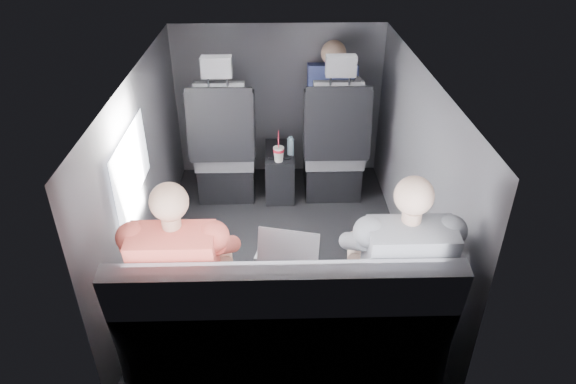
{
  "coord_description": "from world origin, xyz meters",
  "views": [
    {
      "loc": [
        -0.03,
        -2.98,
        2.32
      ],
      "look_at": [
        0.05,
        -0.05,
        0.56
      ],
      "focal_mm": 32.0,
      "sensor_mm": 36.0,
      "label": 1
    }
  ],
  "objects_px": {
    "water_bottle": "(291,147)",
    "passenger_rear_right": "(397,270)",
    "front_seat_right": "(333,152)",
    "passenger_rear_left": "(184,275)",
    "front_seat_left": "(225,154)",
    "laptop_black": "(392,245)",
    "laptop_silver": "(287,251)",
    "passenger_front_right": "(331,101)",
    "center_console": "(280,172)",
    "soda_cup": "(279,154)",
    "laptop_white": "(190,258)",
    "rear_bench": "(284,332)"
  },
  "relations": [
    {
      "from": "laptop_white",
      "to": "passenger_front_right",
      "type": "bearing_deg",
      "value": 64.3
    },
    {
      "from": "soda_cup",
      "to": "water_bottle",
      "type": "xyz_separation_m",
      "value": [
        0.1,
        0.1,
        0.01
      ]
    },
    {
      "from": "soda_cup",
      "to": "passenger_rear_right",
      "type": "xyz_separation_m",
      "value": [
        0.58,
        -1.66,
        0.16
      ]
    },
    {
      "from": "laptop_silver",
      "to": "laptop_black",
      "type": "distance_m",
      "value": 0.57
    },
    {
      "from": "rear_bench",
      "to": "laptop_black",
      "type": "relative_size",
      "value": 4.7
    },
    {
      "from": "water_bottle",
      "to": "rear_bench",
      "type": "bearing_deg",
      "value": -92.77
    },
    {
      "from": "front_seat_left",
      "to": "passenger_rear_left",
      "type": "distance_m",
      "value": 1.82
    },
    {
      "from": "passenger_front_right",
      "to": "front_seat_left",
      "type": "bearing_deg",
      "value": -163.89
    },
    {
      "from": "front_seat_right",
      "to": "rear_bench",
      "type": "relative_size",
      "value": 0.79
    },
    {
      "from": "center_console",
      "to": "soda_cup",
      "type": "height_order",
      "value": "soda_cup"
    },
    {
      "from": "water_bottle",
      "to": "passenger_rear_right",
      "type": "height_order",
      "value": "passenger_rear_right"
    },
    {
      "from": "water_bottle",
      "to": "laptop_silver",
      "type": "xyz_separation_m",
      "value": [
        -0.07,
        -1.59,
        0.15
      ]
    },
    {
      "from": "laptop_black",
      "to": "passenger_rear_right",
      "type": "distance_m",
      "value": 0.22
    },
    {
      "from": "rear_bench",
      "to": "passenger_front_right",
      "type": "relative_size",
      "value": 1.93
    },
    {
      "from": "rear_bench",
      "to": "water_bottle",
      "type": "height_order",
      "value": "rear_bench"
    },
    {
      "from": "front_seat_right",
      "to": "passenger_front_right",
      "type": "relative_size",
      "value": 1.52
    },
    {
      "from": "front_seat_right",
      "to": "laptop_white",
      "type": "relative_size",
      "value": 2.76
    },
    {
      "from": "front_seat_left",
      "to": "passenger_front_right",
      "type": "height_order",
      "value": "front_seat_left"
    },
    {
      "from": "front_seat_right",
      "to": "laptop_white",
      "type": "distance_m",
      "value": 1.94
    },
    {
      "from": "front_seat_right",
      "to": "laptop_black",
      "type": "distance_m",
      "value": 1.61
    },
    {
      "from": "front_seat_left",
      "to": "water_bottle",
      "type": "relative_size",
      "value": 7.62
    },
    {
      "from": "rear_bench",
      "to": "passenger_rear_left",
      "type": "relative_size",
      "value": 1.32
    },
    {
      "from": "soda_cup",
      "to": "water_bottle",
      "type": "height_order",
      "value": "soda_cup"
    },
    {
      "from": "front_seat_left",
      "to": "laptop_silver",
      "type": "height_order",
      "value": "front_seat_left"
    },
    {
      "from": "front_seat_left",
      "to": "passenger_rear_left",
      "type": "height_order",
      "value": "front_seat_left"
    },
    {
      "from": "front_seat_left",
      "to": "laptop_white",
      "type": "xyz_separation_m",
      "value": [
        -0.04,
        -1.68,
        0.23
      ]
    },
    {
      "from": "soda_cup",
      "to": "rear_bench",
      "type": "bearing_deg",
      "value": -89.73
    },
    {
      "from": "laptop_white",
      "to": "laptop_silver",
      "type": "relative_size",
      "value": 1.26
    },
    {
      "from": "water_bottle",
      "to": "laptop_black",
      "type": "xyz_separation_m",
      "value": [
        0.51,
        -1.54,
        0.15
      ]
    },
    {
      "from": "laptop_silver",
      "to": "passenger_rear_right",
      "type": "distance_m",
      "value": 0.58
    },
    {
      "from": "soda_cup",
      "to": "laptop_silver",
      "type": "distance_m",
      "value": 1.49
    },
    {
      "from": "passenger_rear_right",
      "to": "laptop_black",
      "type": "bearing_deg",
      "value": 84.92
    },
    {
      "from": "rear_bench",
      "to": "water_bottle",
      "type": "distance_m",
      "value": 1.87
    },
    {
      "from": "front_seat_left",
      "to": "laptop_black",
      "type": "xyz_separation_m",
      "value": [
        1.05,
        -1.58,
        0.23
      ]
    },
    {
      "from": "center_console",
      "to": "laptop_white",
      "type": "xyz_separation_m",
      "value": [
        -0.49,
        -1.72,
        0.43
      ]
    },
    {
      "from": "laptop_black",
      "to": "passenger_rear_left",
      "type": "relative_size",
      "value": 0.28
    },
    {
      "from": "front_seat_right",
      "to": "rear_bench",
      "type": "xyz_separation_m",
      "value": [
        -0.45,
        -1.9,
        -0.09
      ]
    },
    {
      "from": "front_seat_right",
      "to": "water_bottle",
      "type": "height_order",
      "value": "front_seat_right"
    },
    {
      "from": "center_console",
      "to": "rear_bench",
      "type": "relative_size",
      "value": 0.3
    },
    {
      "from": "laptop_silver",
      "to": "rear_bench",
      "type": "bearing_deg",
      "value": -95.03
    },
    {
      "from": "front_seat_right",
      "to": "passenger_rear_left",
      "type": "xyz_separation_m",
      "value": [
        -0.95,
        -1.81,
        0.22
      ]
    },
    {
      "from": "passenger_rear_right",
      "to": "rear_bench",
      "type": "bearing_deg",
      "value": -170.63
    },
    {
      "from": "passenger_rear_left",
      "to": "front_seat_right",
      "type": "bearing_deg",
      "value": 62.22
    },
    {
      "from": "laptop_silver",
      "to": "passenger_rear_left",
      "type": "relative_size",
      "value": 0.3
    },
    {
      "from": "laptop_silver",
      "to": "laptop_black",
      "type": "relative_size",
      "value": 1.07
    },
    {
      "from": "center_console",
      "to": "passenger_rear_right",
      "type": "relative_size",
      "value": 0.39
    },
    {
      "from": "water_bottle",
      "to": "passenger_rear_right",
      "type": "relative_size",
      "value": 0.13
    },
    {
      "from": "passenger_rear_left",
      "to": "passenger_rear_right",
      "type": "relative_size",
      "value": 0.99
    },
    {
      "from": "rear_bench",
      "to": "laptop_silver",
      "type": "height_order",
      "value": "rear_bench"
    },
    {
      "from": "passenger_rear_left",
      "to": "passenger_rear_right",
      "type": "bearing_deg",
      "value": -0.01
    }
  ]
}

